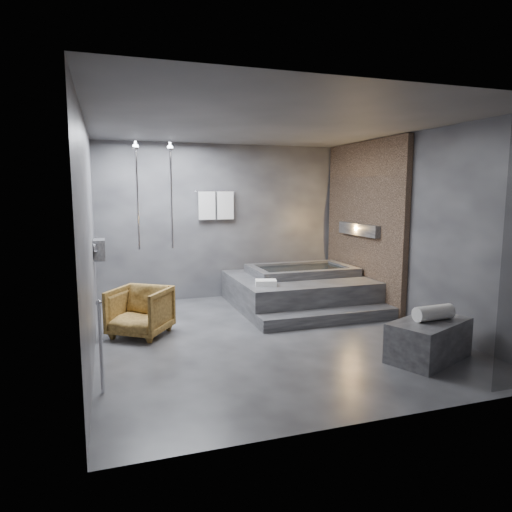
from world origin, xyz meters
name	(u,v)px	position (x,y,z in m)	size (l,w,h in m)	color
room	(290,207)	(0.40, 0.24, 1.73)	(5.00, 5.04, 2.82)	#2A2A2C
tub_deck	(298,291)	(1.05, 1.45, 0.25)	(2.20, 2.00, 0.50)	#2F2F31
tub_step	(329,317)	(1.05, 0.27, 0.09)	(2.20, 0.36, 0.18)	#2F2F31
concrete_bench	(429,340)	(1.47, -1.42, 0.23)	(1.03, 0.56, 0.46)	#2E2E30
driftwood_chair	(140,311)	(-1.66, 0.56, 0.33)	(0.71, 0.73, 0.66)	#4D3413
rolled_towel	(434,313)	(1.52, -1.42, 0.55)	(0.18, 0.18, 0.49)	white
deck_towel	(266,283)	(0.27, 0.90, 0.54)	(0.32, 0.24, 0.09)	white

